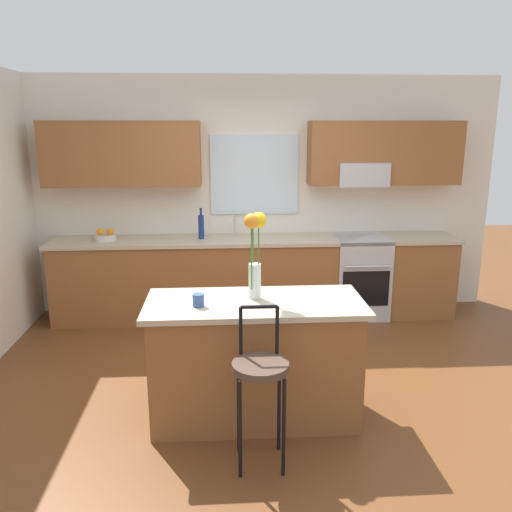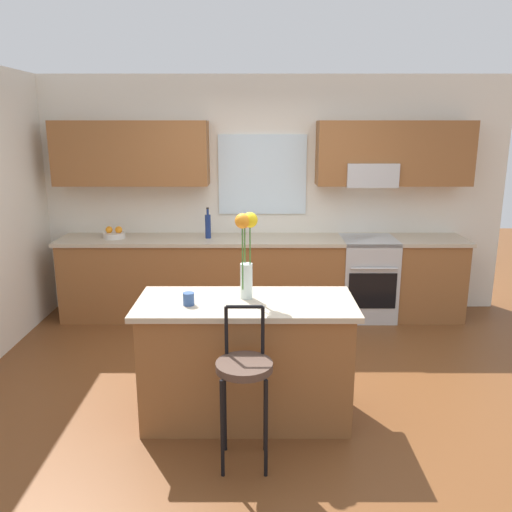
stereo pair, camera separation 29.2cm
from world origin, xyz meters
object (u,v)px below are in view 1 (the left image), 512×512
object	(u,v)px
oven_range	(359,276)
mug_ceramic	(198,300)
flower_vase	(255,246)
fruit_bowl_oranges	(105,236)
bottle_olive_oil	(201,226)
kitchen_island	(255,359)
bar_stool_near	(260,373)

from	to	relation	value
oven_range	mug_ceramic	world-z (taller)	mug_ceramic
flower_vase	fruit_bowl_oranges	world-z (taller)	flower_vase
mug_ceramic	bottle_olive_oil	xyz separation A→B (m)	(-0.06, 2.25, 0.10)
kitchen_island	bar_stool_near	bearing A→B (deg)	-90.00
kitchen_island	bar_stool_near	xyz separation A→B (m)	(0.00, -0.56, 0.17)
oven_range	fruit_bowl_oranges	bearing A→B (deg)	179.51
flower_vase	bottle_olive_oil	world-z (taller)	flower_vase
bar_stool_near	mug_ceramic	xyz separation A→B (m)	(-0.40, 0.47, 0.33)
fruit_bowl_oranges	kitchen_island	bearing A→B (deg)	-54.92
bar_stool_near	oven_range	bearing A→B (deg)	63.58
bottle_olive_oil	flower_vase	bearing A→B (deg)	-77.49
flower_vase	fruit_bowl_oranges	bearing A→B (deg)	125.87
kitchen_island	flower_vase	bearing A→B (deg)	86.58
oven_range	mug_ceramic	size ratio (longest dim) A/B	10.22
oven_range	kitchen_island	bearing A→B (deg)	-122.09
kitchen_island	fruit_bowl_oranges	world-z (taller)	fruit_bowl_oranges
kitchen_island	mug_ceramic	bearing A→B (deg)	-167.58
bar_stool_near	bottle_olive_oil	distance (m)	2.79
oven_range	bottle_olive_oil	bearing A→B (deg)	179.22
mug_ceramic	flower_vase	bearing A→B (deg)	19.83
flower_vase	oven_range	bearing A→B (deg)	57.27
oven_range	kitchen_island	distance (m)	2.52
kitchen_island	mug_ceramic	size ratio (longest dim) A/B	17.50
oven_range	bottle_olive_oil	world-z (taller)	bottle_olive_oil
oven_range	bottle_olive_oil	xyz separation A→B (m)	(-1.80, 0.02, 0.60)
flower_vase	bar_stool_near	bearing A→B (deg)	-90.32
flower_vase	bottle_olive_oil	xyz separation A→B (m)	(-0.47, 2.10, -0.25)
fruit_bowl_oranges	flower_vase	bearing A→B (deg)	-54.13
kitchen_island	fruit_bowl_oranges	xyz separation A→B (m)	(-1.52, 2.16, 0.50)
bar_stool_near	flower_vase	size ratio (longest dim) A/B	1.64
mug_ceramic	fruit_bowl_oranges	distance (m)	2.51
bottle_olive_oil	bar_stool_near	bearing A→B (deg)	-80.34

